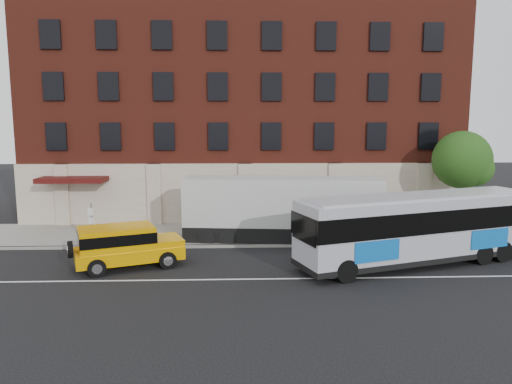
{
  "coord_description": "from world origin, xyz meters",
  "views": [
    {
      "loc": [
        -0.42,
        -20.16,
        6.95
      ],
      "look_at": [
        0.51,
        5.5,
        3.17
      ],
      "focal_mm": 34.0,
      "sensor_mm": 36.0,
      "label": 1
    }
  ],
  "objects_px": {
    "sign_pole": "(92,222)",
    "city_bus": "(420,226)",
    "street_tree": "(462,162)",
    "yellow_suv": "(124,244)",
    "shipping_container": "(282,211)"
  },
  "relations": [
    {
      "from": "street_tree",
      "to": "yellow_suv",
      "type": "height_order",
      "value": "street_tree"
    },
    {
      "from": "street_tree",
      "to": "shipping_container",
      "type": "height_order",
      "value": "street_tree"
    },
    {
      "from": "shipping_container",
      "to": "street_tree",
      "type": "bearing_deg",
      "value": 11.9
    },
    {
      "from": "sign_pole",
      "to": "yellow_suv",
      "type": "distance_m",
      "value": 4.52
    },
    {
      "from": "sign_pole",
      "to": "yellow_suv",
      "type": "relative_size",
      "value": 0.46
    },
    {
      "from": "sign_pole",
      "to": "shipping_container",
      "type": "xyz_separation_m",
      "value": [
        10.58,
        0.92,
        0.4
      ]
    },
    {
      "from": "sign_pole",
      "to": "street_tree",
      "type": "bearing_deg",
      "value": 8.61
    },
    {
      "from": "sign_pole",
      "to": "street_tree",
      "type": "relative_size",
      "value": 0.4
    },
    {
      "from": "city_bus",
      "to": "yellow_suv",
      "type": "distance_m",
      "value": 14.29
    },
    {
      "from": "city_bus",
      "to": "yellow_suv",
      "type": "height_order",
      "value": "city_bus"
    },
    {
      "from": "yellow_suv",
      "to": "sign_pole",
      "type": "bearing_deg",
      "value": 125.23
    },
    {
      "from": "yellow_suv",
      "to": "shipping_container",
      "type": "distance_m",
      "value": 9.24
    },
    {
      "from": "street_tree",
      "to": "city_bus",
      "type": "distance_m",
      "value": 9.0
    },
    {
      "from": "shipping_container",
      "to": "city_bus",
      "type": "bearing_deg",
      "value": -35.64
    },
    {
      "from": "sign_pole",
      "to": "city_bus",
      "type": "relative_size",
      "value": 0.2
    }
  ]
}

